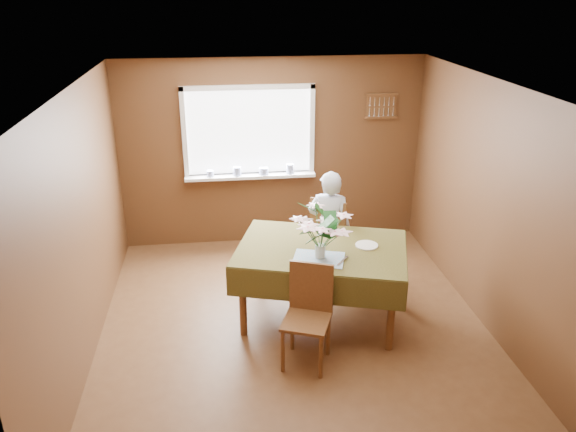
{
  "coord_description": "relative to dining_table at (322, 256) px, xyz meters",
  "views": [
    {
      "loc": [
        -0.7,
        -4.93,
        3.36
      ],
      "look_at": [
        0.0,
        0.55,
        1.05
      ],
      "focal_mm": 35.0,
      "sensor_mm": 36.0,
      "label": 1
    }
  ],
  "objects": [
    {
      "name": "ceiling",
      "position": [
        -0.3,
        -0.19,
        1.77
      ],
      "size": [
        4.5,
        4.5,
        0.0
      ],
      "primitive_type": "plane",
      "rotation": [
        3.14,
        0.0,
        0.0
      ],
      "color": "white",
      "rests_on": "wall_back"
    },
    {
      "name": "side_plate",
      "position": [
        0.46,
        -0.03,
        0.11
      ],
      "size": [
        0.24,
        0.24,
        0.01
      ],
      "primitive_type": "cylinder",
      "rotation": [
        0.0,
        0.0,
        0.02
      ],
      "color": "white",
      "rests_on": "dining_table"
    },
    {
      "name": "wall_left",
      "position": [
        -2.3,
        -0.19,
        0.52
      ],
      "size": [
        0.0,
        4.5,
        4.5
      ],
      "primitive_type": "plane",
      "rotation": [
        1.57,
        0.0,
        1.57
      ],
      "color": "brown",
      "rests_on": "floor"
    },
    {
      "name": "chair_near",
      "position": [
        -0.25,
        -0.69,
        -0.2
      ],
      "size": [
        0.54,
        0.54,
        0.97
      ],
      "rotation": [
        0.0,
        0.0,
        -0.38
      ],
      "color": "brown",
      "rests_on": "floor"
    },
    {
      "name": "dining_table",
      "position": [
        0.0,
        0.0,
        0.0
      ],
      "size": [
        1.99,
        1.63,
        0.84
      ],
      "rotation": [
        0.0,
        0.0,
        -0.3
      ],
      "color": "brown",
      "rests_on": "floor"
    },
    {
      "name": "wall_right",
      "position": [
        1.7,
        -0.19,
        0.52
      ],
      "size": [
        0.0,
        4.5,
        4.5
      ],
      "primitive_type": "plane",
      "rotation": [
        1.57,
        0.0,
        -1.57
      ],
      "color": "brown",
      "rests_on": "floor"
    },
    {
      "name": "spoon_rack",
      "position": [
        1.15,
        2.03,
        1.12
      ],
      "size": [
        0.44,
        0.05,
        0.33
      ],
      "color": "brown",
      "rests_on": "wall_back"
    },
    {
      "name": "wall_front",
      "position": [
        -0.3,
        -2.44,
        0.52
      ],
      "size": [
        4.0,
        0.0,
        4.0
      ],
      "primitive_type": "plane",
      "rotation": [
        -1.57,
        0.0,
        0.0
      ],
      "color": "brown",
      "rests_on": "floor"
    },
    {
      "name": "wall_back",
      "position": [
        -0.3,
        2.06,
        0.52
      ],
      "size": [
        4.0,
        0.0,
        4.0
      ],
      "primitive_type": "plane",
      "rotation": [
        1.57,
        0.0,
        0.0
      ],
      "color": "brown",
      "rests_on": "floor"
    },
    {
      "name": "window_assembly",
      "position": [
        -0.6,
        2.01,
        0.63
      ],
      "size": [
        1.72,
        0.2,
        1.22
      ],
      "color": "white",
      "rests_on": "wall_back"
    },
    {
      "name": "seated_woman",
      "position": [
        0.23,
        0.76,
        -0.03
      ],
      "size": [
        0.6,
        0.5,
        1.4
      ],
      "primitive_type": "imported",
      "rotation": [
        0.0,
        0.0,
        2.78
      ],
      "color": "white",
      "rests_on": "floor"
    },
    {
      "name": "chair_far",
      "position": [
        0.28,
        0.88,
        -0.17
      ],
      "size": [
        0.62,
        0.62,
        1.04
      ],
      "rotation": [
        0.0,
        0.0,
        2.56
      ],
      "color": "brown",
      "rests_on": "floor"
    },
    {
      "name": "table_knife",
      "position": [
        0.14,
        -0.34,
        0.11
      ],
      "size": [
        0.15,
        0.19,
        0.0
      ],
      "primitive_type": "cube",
      "rotation": [
        0.0,
        0.0,
        -0.64
      ],
      "color": "silver",
      "rests_on": "dining_table"
    },
    {
      "name": "flower_bouquet",
      "position": [
        -0.06,
        -0.22,
        0.4
      ],
      "size": [
        0.54,
        0.54,
        0.46
      ],
      "rotation": [
        0.0,
        0.0,
        0.32
      ],
      "color": "white",
      "rests_on": "dining_table"
    },
    {
      "name": "floor",
      "position": [
        -0.3,
        -0.19,
        -0.73
      ],
      "size": [
        4.5,
        4.5,
        0.0
      ],
      "primitive_type": "plane",
      "color": "brown",
      "rests_on": "ground"
    }
  ]
}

